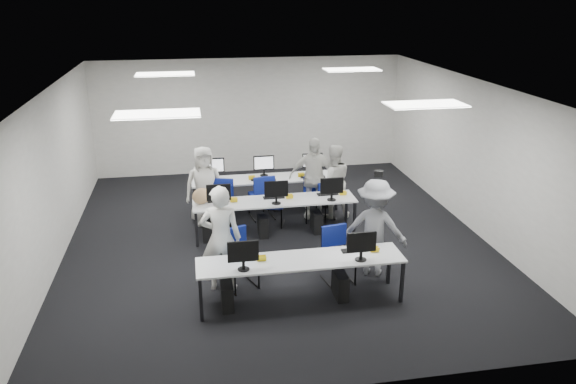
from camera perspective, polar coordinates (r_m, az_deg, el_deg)
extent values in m
plane|color=black|center=(11.12, -1.15, -4.73)|extent=(9.00, 9.00, 0.00)
plane|color=white|center=(10.24, -1.27, 10.71)|extent=(9.00, 9.00, 0.00)
cube|color=silver|center=(14.91, -3.93, 7.72)|extent=(8.00, 0.02, 3.00)
cube|color=silver|center=(6.51, 5.04, -8.98)|extent=(8.00, 0.02, 3.00)
cube|color=silver|center=(10.76, -22.77, 1.36)|extent=(0.02, 9.00, 3.00)
cube|color=silver|center=(11.85, 18.30, 3.54)|extent=(0.02, 9.00, 3.00)
cube|color=white|center=(8.17, -13.15, 7.73)|extent=(1.20, 0.60, 0.02)
cube|color=white|center=(8.90, 13.78, 8.65)|extent=(1.20, 0.60, 0.02)
cube|color=white|center=(12.11, -12.38, 11.63)|extent=(1.20, 0.60, 0.02)
cube|color=white|center=(12.61, 6.50, 12.26)|extent=(1.20, 0.60, 0.02)
cube|color=silver|center=(8.69, 1.31, -6.94)|extent=(3.20, 0.70, 0.03)
cube|color=black|center=(8.46, -8.84, -10.81)|extent=(0.05, 0.05, 0.70)
cube|color=black|center=(8.98, -8.96, -8.87)|extent=(0.05, 0.05, 0.70)
cube|color=black|center=(9.01, 11.51, -8.95)|extent=(0.05, 0.05, 0.70)
cube|color=black|center=(9.50, 10.21, -7.25)|extent=(0.05, 0.05, 0.70)
cube|color=silver|center=(11.03, -1.34, -0.92)|extent=(3.20, 0.70, 0.03)
cube|color=black|center=(10.78, -9.27, -3.80)|extent=(0.05, 0.05, 0.70)
cube|color=black|center=(11.33, -9.34, -2.59)|extent=(0.05, 0.05, 0.70)
cube|color=black|center=(11.22, 6.77, -2.70)|extent=(0.05, 0.05, 0.70)
cube|color=black|center=(11.75, 5.94, -1.60)|extent=(0.05, 0.05, 0.70)
cube|color=silver|center=(12.34, -2.34, 1.36)|extent=(3.20, 0.70, 0.03)
cube|color=black|center=(12.08, -9.42, -1.16)|extent=(0.05, 0.05, 0.70)
cube|color=black|center=(12.64, -9.48, -0.20)|extent=(0.05, 0.05, 0.70)
cube|color=black|center=(12.47, 4.95, -0.27)|extent=(0.05, 0.05, 0.70)
cube|color=black|center=(13.02, 4.27, 0.62)|extent=(0.05, 0.05, 0.70)
cube|color=#0B509B|center=(8.27, -4.59, -6.02)|extent=(0.46, 0.04, 0.32)
cube|color=black|center=(8.68, -4.75, -6.83)|extent=(0.42, 0.14, 0.02)
ellipsoid|color=black|center=(8.71, -2.77, -6.64)|extent=(0.07, 0.10, 0.04)
cube|color=black|center=(8.80, -6.21, -10.43)|extent=(0.18, 0.40, 0.42)
cube|color=white|center=(8.60, 7.48, -5.07)|extent=(0.46, 0.04, 0.32)
cube|color=black|center=(9.00, 6.79, -5.90)|extent=(0.42, 0.14, 0.02)
ellipsoid|color=black|center=(9.08, 8.62, -5.68)|extent=(0.07, 0.10, 0.04)
cube|color=black|center=(9.06, 5.37, -9.44)|extent=(0.18, 0.40, 0.42)
cube|color=white|center=(10.65, -7.06, -0.04)|extent=(0.46, 0.04, 0.32)
cube|color=black|center=(11.05, -7.10, -0.89)|extent=(0.42, 0.14, 0.02)
ellipsoid|color=black|center=(11.07, -5.55, -0.76)|extent=(0.07, 0.10, 0.04)
cube|color=black|center=(11.11, -8.23, -3.78)|extent=(0.18, 0.40, 0.42)
cube|color=white|center=(10.75, -1.21, 0.31)|extent=(0.46, 0.04, 0.32)
cube|color=black|center=(11.15, -1.45, -0.55)|extent=(0.42, 0.14, 0.02)
ellipsoid|color=black|center=(11.19, 0.06, -0.41)|extent=(0.07, 0.10, 0.04)
cube|color=black|center=(11.19, -2.59, -3.42)|extent=(0.18, 0.40, 0.42)
cube|color=white|center=(10.97, 4.48, 0.65)|extent=(0.46, 0.04, 0.32)
cube|color=black|center=(11.36, 4.04, -0.21)|extent=(0.42, 0.14, 0.02)
ellipsoid|color=black|center=(11.43, 5.50, -0.08)|extent=(0.07, 0.10, 0.04)
cube|color=black|center=(11.37, 2.92, -3.03)|extent=(0.18, 0.40, 0.42)
cube|color=white|center=(12.32, -7.56, 2.71)|extent=(0.46, 0.04, 0.32)
cube|color=black|center=(12.11, -7.42, 0.96)|extent=(0.42, 0.14, 0.02)
ellipsoid|color=black|center=(12.10, -8.84, 0.92)|extent=(0.07, 0.10, 0.04)
cube|color=black|center=(12.43, -6.19, -1.08)|extent=(0.18, 0.40, 0.42)
cube|color=white|center=(12.41, -2.48, 3.00)|extent=(0.46, 0.04, 0.32)
cube|color=black|center=(12.20, -2.25, 1.27)|extent=(0.42, 0.14, 0.02)
ellipsoid|color=black|center=(12.16, -3.65, 1.22)|extent=(0.07, 0.10, 0.04)
cube|color=black|center=(12.54, -1.18, -0.77)|extent=(0.18, 0.40, 0.42)
cube|color=white|center=(12.59, 2.50, 3.25)|extent=(0.46, 0.04, 0.32)
cube|color=black|center=(12.38, 2.80, 1.55)|extent=(0.42, 0.14, 0.02)
ellipsoid|color=black|center=(12.32, 1.44, 1.51)|extent=(0.07, 0.10, 0.04)
cube|color=black|center=(12.74, 3.71, -0.46)|extent=(0.18, 0.40, 0.42)
cube|color=navy|center=(9.24, -4.91, -6.80)|extent=(0.61, 0.60, 0.06)
cube|color=navy|center=(9.29, -5.56, -4.74)|extent=(0.44, 0.22, 0.39)
cube|color=navy|center=(9.40, 5.16, -6.42)|extent=(0.53, 0.51, 0.06)
cube|color=navy|center=(9.46, 4.68, -4.42)|extent=(0.44, 0.12, 0.38)
cube|color=navy|center=(11.58, -6.81, -1.20)|extent=(0.57, 0.55, 0.06)
cube|color=navy|center=(11.68, -6.67, 0.45)|extent=(0.45, 0.16, 0.39)
cube|color=navy|center=(11.62, -1.43, -1.33)|extent=(0.51, 0.50, 0.06)
cube|color=navy|center=(11.71, -1.31, 0.10)|extent=(0.39, 0.16, 0.33)
cube|color=navy|center=(11.86, 2.71, -0.72)|extent=(0.47, 0.45, 0.06)
cube|color=navy|center=(11.96, 2.59, 0.79)|extent=(0.42, 0.08, 0.36)
cube|color=navy|center=(11.77, -6.96, -1.09)|extent=(0.53, 0.51, 0.06)
cube|color=navy|center=(11.51, -6.68, -0.22)|extent=(0.40, 0.16, 0.35)
cube|color=navy|center=(11.97, -2.69, -0.32)|extent=(0.54, 0.52, 0.07)
cube|color=navy|center=(11.67, -2.42, 0.63)|extent=(0.46, 0.12, 0.39)
cube|color=navy|center=(12.04, 3.86, -0.64)|extent=(0.46, 0.44, 0.05)
cube|color=navy|center=(11.79, 3.96, 0.13)|extent=(0.39, 0.10, 0.33)
ellipsoid|color=#A98157|center=(10.93, -8.76, -0.40)|extent=(0.45, 0.37, 0.31)
imported|color=silver|center=(9.04, -6.82, -4.70)|extent=(0.71, 0.53, 1.79)
imported|color=silver|center=(11.94, 4.61, 1.09)|extent=(0.79, 0.62, 1.59)
imported|color=silver|center=(11.72, -8.49, 0.67)|extent=(0.86, 0.62, 1.64)
imported|color=silver|center=(11.86, 2.57, 1.42)|extent=(1.11, 0.69, 1.76)
imported|color=slate|center=(9.59, 8.80, -3.61)|extent=(1.26, 1.03, 1.70)
cube|color=black|center=(9.44, 9.20, 1.87)|extent=(0.20, 0.22, 0.10)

